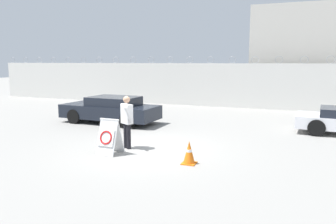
# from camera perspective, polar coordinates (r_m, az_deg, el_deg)

# --- Properties ---
(ground_plane) EXTENTS (90.00, 90.00, 0.00)m
(ground_plane) POSITION_cam_1_polar(r_m,az_deg,el_deg) (11.26, -3.25, -6.35)
(ground_plane) COLOR gray
(perimeter_wall) EXTENTS (36.00, 0.30, 3.27)m
(perimeter_wall) POSITION_cam_1_polar(r_m,az_deg,el_deg) (21.57, 9.16, 4.65)
(perimeter_wall) COLOR silver
(perimeter_wall) RESTS_ON ground_plane
(building_block) EXTENTS (8.73, 6.29, 6.54)m
(building_block) POSITION_cam_1_polar(r_m,az_deg,el_deg) (25.44, 24.75, 8.77)
(building_block) COLOR beige
(building_block) RESTS_ON ground_plane
(barricade_sign) EXTENTS (0.70, 0.76, 1.14)m
(barricade_sign) POSITION_cam_1_polar(r_m,az_deg,el_deg) (10.66, -10.24, -4.22)
(barricade_sign) COLOR white
(barricade_sign) RESTS_ON ground_plane
(security_guard) EXTENTS (0.60, 0.60, 1.80)m
(security_guard) POSITION_cam_1_polar(r_m,az_deg,el_deg) (11.14, -7.19, -1.26)
(security_guard) COLOR black
(security_guard) RESTS_ON ground_plane
(traffic_cone_near) EXTENTS (0.40, 0.40, 0.68)m
(traffic_cone_near) POSITION_cam_1_polar(r_m,az_deg,el_deg) (9.56, 3.70, -7.05)
(traffic_cone_near) COLOR orange
(traffic_cone_near) RESTS_ON ground_plane
(parked_car_front_coupe) EXTENTS (4.79, 2.10, 1.28)m
(parked_car_front_coupe) POSITION_cam_1_polar(r_m,az_deg,el_deg) (15.96, -9.93, 0.44)
(parked_car_front_coupe) COLOR black
(parked_car_front_coupe) RESTS_ON ground_plane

